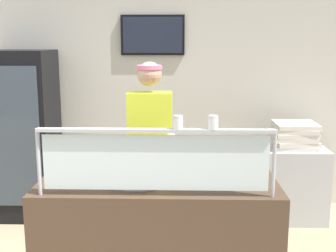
# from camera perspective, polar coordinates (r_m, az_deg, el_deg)

# --- Properties ---
(shop_rear_unit) EXTENTS (6.10, 0.13, 2.70)m
(shop_rear_unit) POSITION_cam_1_polar(r_m,az_deg,el_deg) (5.16, -0.17, 4.63)
(shop_rear_unit) COLOR beige
(shop_rear_unit) RESTS_ON ground
(serving_counter) EXTENTS (1.70, 0.70, 0.95)m
(serving_counter) POSITION_cam_1_polar(r_m,az_deg,el_deg) (3.33, -1.28, -14.99)
(serving_counter) COLOR #4C3828
(serving_counter) RESTS_ON ground
(sneeze_guard) EXTENTS (1.53, 0.06, 0.44)m
(sneeze_guard) POSITION_cam_1_polar(r_m,az_deg,el_deg) (2.79, -1.64, -3.63)
(sneeze_guard) COLOR #B2B5BC
(sneeze_guard) RESTS_ON serving_counter
(pizza_tray) EXTENTS (0.43, 0.43, 0.04)m
(pizza_tray) POSITION_cam_1_polar(r_m,az_deg,el_deg) (3.14, -4.11, -6.97)
(pizza_tray) COLOR #9EA0A8
(pizza_tray) RESTS_ON serving_counter
(pizza_server) EXTENTS (0.13, 0.29, 0.01)m
(pizza_server) POSITION_cam_1_polar(r_m,az_deg,el_deg) (3.12, -4.34, -6.69)
(pizza_server) COLOR #ADAFB7
(pizza_server) RESTS_ON pizza_tray
(parmesan_shaker) EXTENTS (0.06, 0.06, 0.09)m
(parmesan_shaker) POSITION_cam_1_polar(r_m,az_deg,el_deg) (2.75, 1.32, 0.37)
(parmesan_shaker) COLOR white
(parmesan_shaker) RESTS_ON sneeze_guard
(pepper_flake_shaker) EXTENTS (0.06, 0.06, 0.09)m
(pepper_flake_shaker) POSITION_cam_1_polar(r_m,az_deg,el_deg) (2.75, 5.88, 0.36)
(pepper_flake_shaker) COLOR white
(pepper_flake_shaker) RESTS_ON sneeze_guard
(worker_figure) EXTENTS (0.41, 0.50, 1.76)m
(worker_figure) POSITION_cam_1_polar(r_m,az_deg,el_deg) (3.85, -2.27, -2.95)
(worker_figure) COLOR #23232D
(worker_figure) RESTS_ON ground
(drink_fridge) EXTENTS (0.72, 0.66, 1.83)m
(drink_fridge) POSITION_cam_1_polar(r_m,az_deg,el_deg) (5.09, -18.43, -1.05)
(drink_fridge) COLOR black
(drink_fridge) RESTS_ON ground
(prep_shelf) EXTENTS (0.70, 0.55, 0.80)m
(prep_shelf) POSITION_cam_1_polar(r_m,az_deg,el_deg) (5.03, 15.65, -7.13)
(prep_shelf) COLOR #B7BABF
(prep_shelf) RESTS_ON ground
(pizza_box_stack) EXTENTS (0.46, 0.45, 0.27)m
(pizza_box_stack) POSITION_cam_1_polar(r_m,az_deg,el_deg) (4.89, 16.00, -1.15)
(pizza_box_stack) COLOR silver
(pizza_box_stack) RESTS_ON prep_shelf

